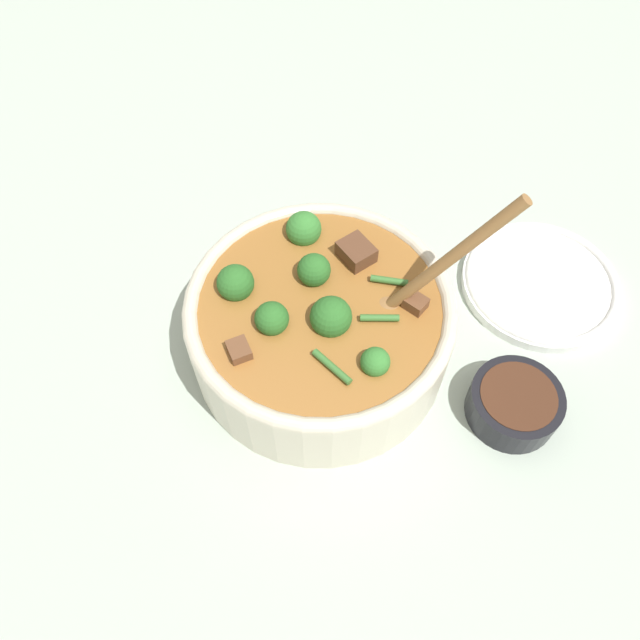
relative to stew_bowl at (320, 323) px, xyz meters
The scene contains 4 objects.
ground_plane 0.05m from the stew_bowl, 118.00° to the left, with size 4.00×4.00×0.00m, color #ADBCAD.
stew_bowl is the anchor object (origin of this frame).
condiment_bowl 0.22m from the stew_bowl, behind, with size 0.09×0.09×0.04m.
empty_plate 0.28m from the stew_bowl, 143.94° to the right, with size 0.19×0.19×0.02m.
Camera 1 is at (-0.11, 0.34, 0.60)m, focal length 35.00 mm.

